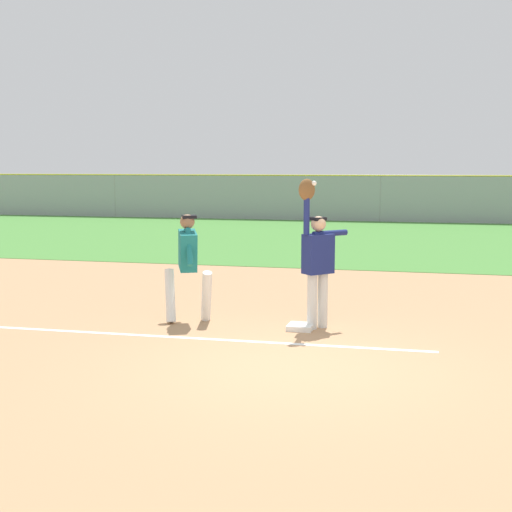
# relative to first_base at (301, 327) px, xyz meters

# --- Properties ---
(ground_plane) EXTENTS (73.36, 73.36, 0.00)m
(ground_plane) POSITION_rel_first_base_xyz_m (0.25, -1.83, -0.04)
(ground_plane) COLOR tan
(outfield_grass) EXTENTS (50.73, 14.47, 0.01)m
(outfield_grass) POSITION_rel_first_base_xyz_m (0.25, 13.29, -0.04)
(outfield_grass) COLOR #478438
(outfield_grass) RESTS_ON ground_plane
(chalk_foul_line) EXTENTS (12.00, 0.22, 0.01)m
(chalk_foul_line) POSITION_rel_first_base_xyz_m (-4.00, -0.90, -0.04)
(chalk_foul_line) COLOR white
(chalk_foul_line) RESTS_ON ground_plane
(first_base) EXTENTS (0.40, 0.40, 0.08)m
(first_base) POSITION_rel_first_base_xyz_m (0.00, 0.00, 0.00)
(first_base) COLOR white
(first_base) RESTS_ON ground_plane
(fielder) EXTENTS (0.72, 0.70, 2.28)m
(fielder) POSITION_rel_first_base_xyz_m (0.22, 0.13, 1.08)
(fielder) COLOR silver
(fielder) RESTS_ON ground_plane
(runner) EXTENTS (0.89, 0.80, 1.72)m
(runner) POSITION_rel_first_base_xyz_m (-1.82, 0.09, 0.96)
(runner) COLOR white
(runner) RESTS_ON ground_plane
(baseball) EXTENTS (0.07, 0.07, 0.07)m
(baseball) POSITION_rel_first_base_xyz_m (0.18, 0.01, 2.17)
(baseball) COLOR white
(outfield_fence) EXTENTS (50.81, 0.08, 2.08)m
(outfield_fence) POSITION_rel_first_base_xyz_m (0.25, 20.53, 1.00)
(outfield_fence) COLOR #93999E
(outfield_fence) RESTS_ON ground_plane
(parked_car_blue) EXTENTS (4.49, 2.28, 1.25)m
(parked_car_blue) POSITION_rel_first_base_xyz_m (-11.60, 24.76, 0.63)
(parked_car_blue) COLOR #23389E
(parked_car_blue) RESTS_ON ground_plane
(parked_car_silver) EXTENTS (4.49, 2.29, 1.25)m
(parked_car_silver) POSITION_rel_first_base_xyz_m (-6.14, 24.78, 0.63)
(parked_car_silver) COLOR #B7B7BC
(parked_car_silver) RESTS_ON ground_plane
(parked_car_green) EXTENTS (4.46, 2.24, 1.25)m
(parked_car_green) POSITION_rel_first_base_xyz_m (-0.45, 24.53, 0.63)
(parked_car_green) COLOR #1E6B33
(parked_car_green) RESTS_ON ground_plane
(parked_car_red) EXTENTS (4.51, 2.34, 1.25)m
(parked_car_red) POSITION_rel_first_base_xyz_m (6.25, 24.71, 0.63)
(parked_car_red) COLOR #B21E1E
(parked_car_red) RESTS_ON ground_plane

